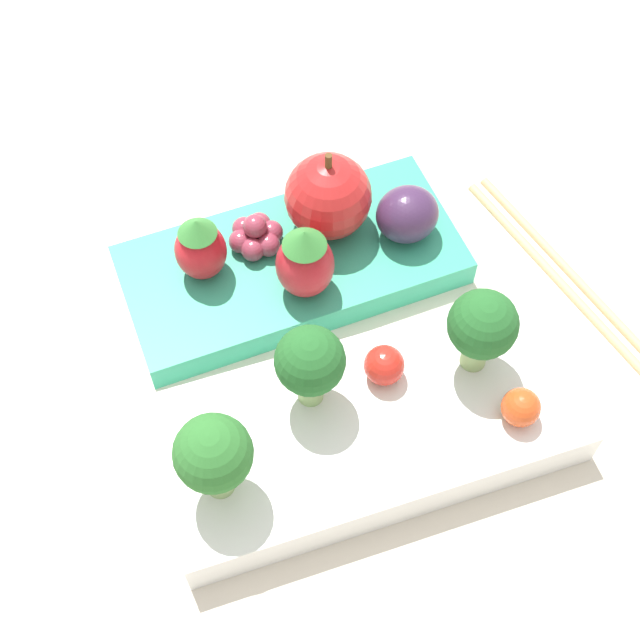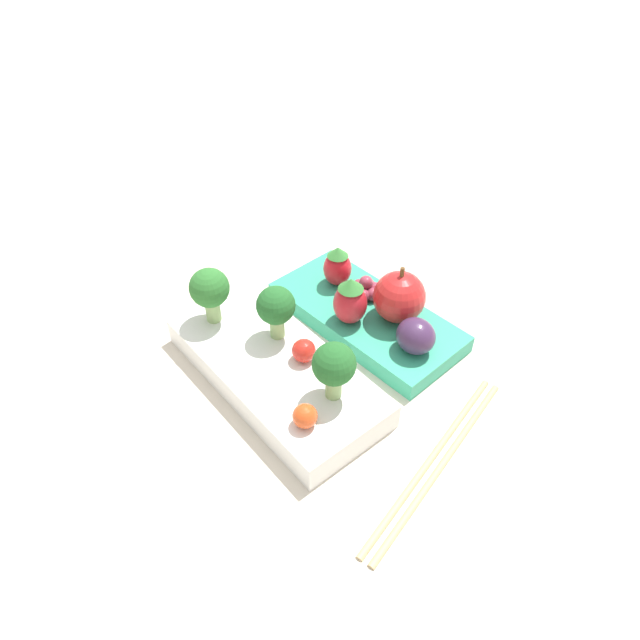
# 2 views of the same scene
# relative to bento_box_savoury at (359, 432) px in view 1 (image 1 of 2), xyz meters

# --- Properties ---
(ground_plane) EXTENTS (4.00, 4.00, 0.00)m
(ground_plane) POSITION_rel_bento_box_savoury_xyz_m (-0.00, -0.06, -0.01)
(ground_plane) COLOR beige
(bento_box_savoury) EXTENTS (0.23, 0.11, 0.03)m
(bento_box_savoury) POSITION_rel_bento_box_savoury_xyz_m (0.00, 0.00, 0.00)
(bento_box_savoury) COLOR white
(bento_box_savoury) RESTS_ON ground_plane
(bento_box_fruit) EXTENTS (0.20, 0.10, 0.02)m
(bento_box_fruit) POSITION_rel_bento_box_savoury_xyz_m (-0.00, -0.12, -0.00)
(bento_box_fruit) COLOR #33A87F
(bento_box_fruit) RESTS_ON ground_plane
(broccoli_floret_0) EXTENTS (0.04, 0.04, 0.06)m
(broccoli_floret_0) POSITION_rel_bento_box_savoury_xyz_m (-0.07, -0.01, 0.05)
(broccoli_floret_0) COLOR #93B770
(broccoli_floret_0) RESTS_ON bento_box_savoury
(broccoli_floret_1) EXTENTS (0.04, 0.04, 0.06)m
(broccoli_floret_1) POSITION_rel_bento_box_savoury_xyz_m (0.08, 0.01, 0.05)
(broccoli_floret_1) COLOR #93B770
(broccoli_floret_1) RESTS_ON bento_box_savoury
(broccoli_floret_2) EXTENTS (0.04, 0.04, 0.05)m
(broccoli_floret_2) POSITION_rel_bento_box_savoury_xyz_m (0.02, -0.02, 0.05)
(broccoli_floret_2) COLOR #93B770
(broccoli_floret_2) RESTS_ON bento_box_savoury
(cherry_tomato_0) EXTENTS (0.02, 0.02, 0.02)m
(cherry_tomato_0) POSITION_rel_bento_box_savoury_xyz_m (-0.08, 0.03, 0.02)
(cherry_tomato_0) COLOR #DB4C1E
(cherry_tomato_0) RESTS_ON bento_box_savoury
(cherry_tomato_1) EXTENTS (0.02, 0.02, 0.02)m
(cherry_tomato_1) POSITION_rel_bento_box_savoury_xyz_m (-0.02, -0.02, 0.02)
(cherry_tomato_1) COLOR red
(cherry_tomato_1) RESTS_ON bento_box_savoury
(apple) EXTENTS (0.05, 0.05, 0.06)m
(apple) POSITION_rel_bento_box_savoury_xyz_m (-0.03, -0.13, 0.03)
(apple) COLOR red
(apple) RESTS_ON bento_box_fruit
(strawberry_0) EXTENTS (0.03, 0.03, 0.05)m
(strawberry_0) POSITION_rel_bento_box_savoury_xyz_m (-0.00, -0.09, 0.03)
(strawberry_0) COLOR red
(strawberry_0) RESTS_ON bento_box_fruit
(strawberry_1) EXTENTS (0.03, 0.03, 0.05)m
(strawberry_1) POSITION_rel_bento_box_savoury_xyz_m (0.05, -0.13, 0.03)
(strawberry_1) COLOR red
(strawberry_1) RESTS_ON bento_box_fruit
(plum) EXTENTS (0.04, 0.03, 0.03)m
(plum) POSITION_rel_bento_box_savoury_xyz_m (-0.07, -0.11, 0.02)
(plum) COLOR #42284C
(plum) RESTS_ON bento_box_fruit
(grape_cluster) EXTENTS (0.03, 0.03, 0.02)m
(grape_cluster) POSITION_rel_bento_box_savoury_xyz_m (0.01, -0.13, 0.01)
(grape_cluster) COLOR #93384C
(grape_cluster) RESTS_ON bento_box_fruit
(chopsticks_pair) EXTENTS (0.05, 0.21, 0.01)m
(chopsticks_pair) POSITION_rel_bento_box_savoury_xyz_m (-0.16, -0.04, -0.01)
(chopsticks_pair) COLOR tan
(chopsticks_pair) RESTS_ON ground_plane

